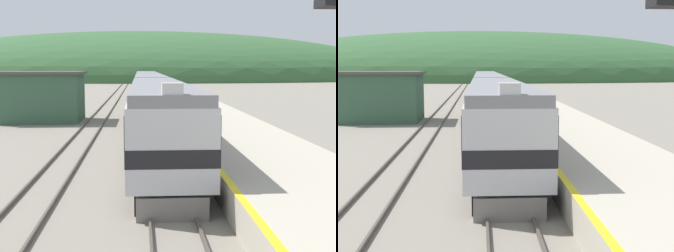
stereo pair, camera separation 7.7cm
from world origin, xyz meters
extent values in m
cube|color=#4C443D|center=(-0.72, 70.00, 0.08)|extent=(0.08, 180.00, 0.16)
cube|color=#4C443D|center=(0.72, 70.00, 0.08)|extent=(0.08, 180.00, 0.16)
cube|color=#4C443D|center=(-5.46, 70.00, 0.08)|extent=(0.08, 180.00, 0.16)
cube|color=#4C443D|center=(-4.02, 70.00, 0.08)|extent=(0.08, 180.00, 0.16)
cube|color=#B2A893|center=(4.48, 50.00, 0.56)|extent=(5.53, 140.00, 1.12)
cube|color=yellow|center=(1.83, 50.00, 1.13)|extent=(0.24, 140.00, 0.01)
ellipsoid|color=#335B33|center=(0.00, 169.42, 0.00)|extent=(191.11, 86.00, 33.41)
cube|color=#385B42|center=(-9.56, 42.13, 2.03)|extent=(7.01, 5.40, 4.07)
cube|color=#47423D|center=(-9.56, 42.13, 4.19)|extent=(7.51, 5.90, 0.24)
cube|color=black|center=(0.00, 25.68, 0.42)|extent=(2.39, 19.95, 0.85)
cube|color=#BCBCC1|center=(0.00, 25.68, 2.19)|extent=(2.91, 21.22, 2.67)
cube|color=black|center=(0.00, 25.68, 1.97)|extent=(2.94, 21.24, 0.59)
cube|color=black|center=(0.00, 25.68, 2.77)|extent=(2.94, 19.95, 0.80)
cube|color=slate|center=(0.00, 25.68, 3.72)|extent=(2.74, 21.22, 0.40)
cube|color=black|center=(0.00, 16.20, 2.77)|extent=(2.95, 2.20, 1.07)
cube|color=#BCBCC1|center=(0.00, 15.52, 4.10)|extent=(0.64, 0.80, 0.36)
cube|color=slate|center=(0.00, 15.27, 0.38)|extent=(2.27, 0.40, 0.77)
cube|color=black|center=(0.00, 46.77, 0.42)|extent=(2.39, 18.00, 0.85)
cube|color=#BCBCC1|center=(0.00, 46.77, 2.19)|extent=(2.91, 19.15, 2.67)
cube|color=black|center=(0.00, 46.77, 1.97)|extent=(2.94, 19.17, 0.59)
cube|color=black|center=(0.00, 46.77, 2.77)|extent=(2.94, 18.00, 0.80)
cube|color=slate|center=(0.00, 46.77, 3.72)|extent=(2.74, 19.15, 0.40)
cube|color=black|center=(0.00, 66.82, 0.42)|extent=(2.39, 18.00, 0.85)
cube|color=#BCBCC1|center=(0.00, 66.82, 2.19)|extent=(2.91, 19.15, 2.67)
cube|color=black|center=(0.00, 66.82, 1.97)|extent=(2.94, 19.17, 0.59)
cube|color=black|center=(0.00, 66.82, 2.77)|extent=(2.94, 18.00, 0.80)
cube|color=slate|center=(0.00, 66.82, 3.72)|extent=(2.74, 19.15, 0.40)
camera|label=1|loc=(-1.00, 1.20, 4.81)|focal=50.00mm
camera|label=2|loc=(-0.92, 1.19, 4.81)|focal=50.00mm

